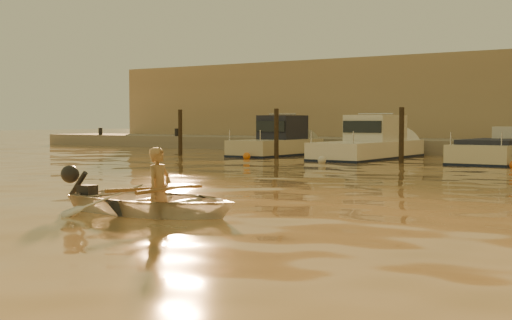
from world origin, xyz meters
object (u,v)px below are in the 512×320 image
Objects in this scene: dinghy at (154,201)px; moored_boat_1 at (276,141)px; person at (159,190)px; waterfront_building at (508,103)px; moored_boat_2 at (369,143)px; moored_boat_3 at (497,157)px.

moored_boat_1 is (-8.70, 17.40, 0.42)m from dinghy.
waterfront_building is (-1.90, 28.39, 2.00)m from person.
moored_boat_1 is (-8.80, 17.39, 0.23)m from person.
dinghy is 0.43× the size of moored_boat_2.
dinghy is 2.22× the size of person.
moored_boat_2 is (-4.42, 17.39, 0.23)m from person.
waterfront_building is (-1.80, 28.40, 2.20)m from dinghy.
moored_boat_2 is at bearing 9.93° from person.
dinghy is at bearing -76.07° from moored_boat_2.
moored_boat_2 is 1.20× the size of moored_boat_3.
moored_boat_1 is 0.96× the size of moored_boat_3.
person is at bearing -90.00° from dinghy.
person is 0.03× the size of waterfront_building.
moored_boat_3 is at bearing -6.46° from person.
moored_boat_3 reaches higher than dinghy.
person is at bearing -63.16° from moored_boat_1.
moored_boat_1 is 0.13× the size of waterfront_building.
person is at bearing -86.17° from waterfront_building.
moored_boat_3 is at bearing -76.94° from waterfront_building.
moored_boat_1 is 9.46m from moored_boat_3.
dinghy is at bearing -86.37° from waterfront_building.
moored_boat_3 is 0.13× the size of waterfront_building.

